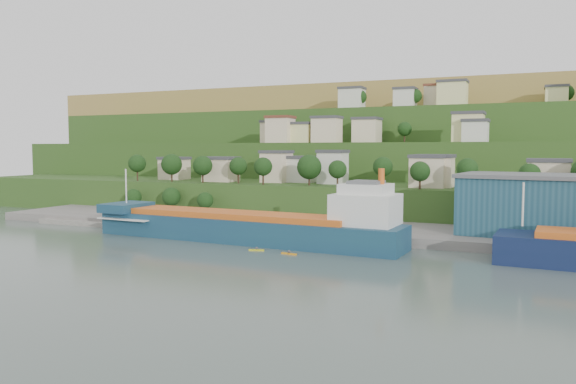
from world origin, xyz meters
The scene contains 10 objects.
ground centered at (0.00, 0.00, 0.00)m, with size 500.00×500.00×0.00m, color #4E5E57.
quay centered at (20.00, 28.00, 0.00)m, with size 220.00×26.00×4.00m, color slate.
pebble_beach centered at (-55.00, 22.00, 0.00)m, with size 40.00×18.00×2.40m, color slate.
hillside centered at (0.01, 168.74, 0.07)m, with size 360.00×210.42×96.00m.
cargo_ship_near centered at (-8.15, 9.19, 2.92)m, with size 71.73×15.11×18.30m.
warehouse centered at (48.06, 29.79, 8.43)m, with size 33.06×22.59×12.80m.
caravan centered at (-56.78, 21.41, 2.48)m, with size 5.50×2.29×2.57m, color silver.
dinghy centered at (-39.51, 20.96, 1.65)m, with size 4.48×1.68×0.90m, color silver.
kayak_orange centered at (4.79, -0.86, 0.24)m, with size 3.34×1.12×0.82m.
kayak_yellow centered at (-2.66, 0.16, 0.23)m, with size 3.12×1.35×0.77m.
Camera 1 is at (46.87, -97.68, 20.12)m, focal length 35.00 mm.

